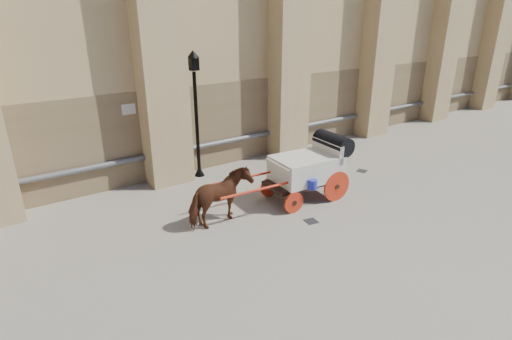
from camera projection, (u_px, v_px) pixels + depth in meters
ground at (256, 214)px, 11.14m from camera, size 90.00×90.00×0.00m
horse at (220, 198)px, 10.38m from camera, size 1.86×1.08×1.48m
carriage at (310, 166)px, 11.85m from camera, size 4.37×1.58×1.88m
street_lamp at (196, 112)px, 13.02m from camera, size 0.39×0.39×4.18m
drain_grate_near at (311, 221)px, 10.74m from camera, size 0.37×0.37×0.01m
drain_grate_far at (362, 171)px, 14.21m from camera, size 0.42×0.42×0.01m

